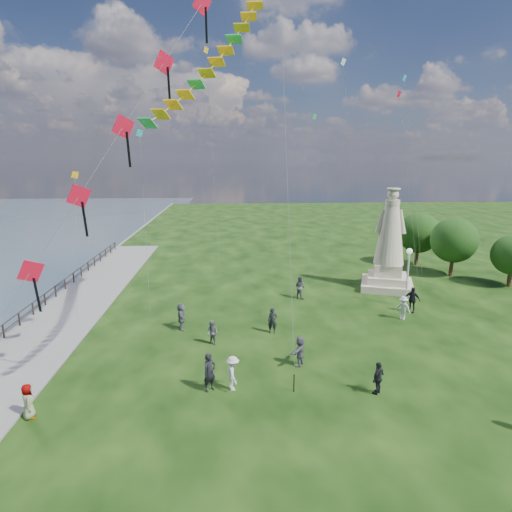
{
  "coord_description": "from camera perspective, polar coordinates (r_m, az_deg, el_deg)",
  "views": [
    {
      "loc": [
        -2.39,
        -15.2,
        10.83
      ],
      "look_at": [
        -1.0,
        8.0,
        5.5
      ],
      "focal_mm": 30.0,
      "sensor_mm": 36.0,
      "label": 1
    }
  ],
  "objects": [
    {
      "name": "waterfront",
      "position": [
        29.47,
        -29.5,
        -10.54
      ],
      "size": [
        200.0,
        200.0,
        1.51
      ],
      "color": "#354650",
      "rests_on": "ground"
    },
    {
      "name": "statue",
      "position": [
        37.44,
        17.32,
        0.56
      ],
      "size": [
        5.28,
        5.28,
        8.46
      ],
      "rotation": [
        0.0,
        0.0,
        -0.33
      ],
      "color": "beige",
      "rests_on": "ground"
    },
    {
      "name": "lamppost",
      "position": [
        33.28,
        19.67,
        -1.11
      ],
      "size": [
        0.41,
        0.41,
        4.43
      ],
      "color": "silver",
      "rests_on": "ground"
    },
    {
      "name": "tree_row",
      "position": [
        44.55,
        24.54,
        1.96
      ],
      "size": [
        8.58,
        11.75,
        5.51
      ],
      "color": "#382314",
      "rests_on": "ground"
    },
    {
      "name": "person_0",
      "position": [
        21.08,
        -6.21,
        -15.15
      ],
      "size": [
        0.81,
        0.79,
        1.88
      ],
      "primitive_type": "imported",
      "rotation": [
        0.0,
        0.0,
        0.72
      ],
      "color": "black",
      "rests_on": "ground"
    },
    {
      "name": "person_1",
      "position": [
        25.79,
        -5.84,
        -10.17
      ],
      "size": [
        0.85,
        0.79,
        1.49
      ],
      "primitive_type": "imported",
      "rotation": [
        0.0,
        0.0,
        -0.65
      ],
      "color": "#595960",
      "rests_on": "ground"
    },
    {
      "name": "person_2",
      "position": [
        21.08,
        -3.12,
        -15.34
      ],
      "size": [
        0.77,
        1.19,
        1.71
      ],
      "primitive_type": "imported",
      "rotation": [
        0.0,
        0.0,
        1.76
      ],
      "color": "silver",
      "rests_on": "ground"
    },
    {
      "name": "person_3",
      "position": [
        21.54,
        15.98,
        -15.36
      ],
      "size": [
        1.02,
        1.0,
        1.61
      ],
      "primitive_type": "imported",
      "rotation": [
        0.0,
        0.0,
        3.91
      ],
      "color": "black",
      "rests_on": "ground"
    },
    {
      "name": "person_5",
      "position": [
        28.28,
        -9.92,
        -7.88
      ],
      "size": [
        0.9,
        1.71,
        1.76
      ],
      "primitive_type": "imported",
      "rotation": [
        0.0,
        0.0,
        1.69
      ],
      "color": "#595960",
      "rests_on": "ground"
    },
    {
      "name": "person_6",
      "position": [
        27.29,
        2.21,
        -8.6
      ],
      "size": [
        0.62,
        0.43,
        1.64
      ],
      "primitive_type": "imported",
      "rotation": [
        0.0,
        0.0,
        -0.06
      ],
      "color": "black",
      "rests_on": "ground"
    },
    {
      "name": "person_7",
      "position": [
        33.98,
        5.87,
        -4.13
      ],
      "size": [
        1.0,
        1.02,
        1.82
      ],
      "primitive_type": "imported",
      "rotation": [
        0.0,
        0.0,
        2.32
      ],
      "color": "#595960",
      "rests_on": "ground"
    },
    {
      "name": "person_8",
      "position": [
        31.13,
        19.02,
        -6.56
      ],
      "size": [
        1.14,
        1.15,
        1.65
      ],
      "primitive_type": "imported",
      "rotation": [
        0.0,
        0.0,
        -0.79
      ],
      "color": "silver",
      "rests_on": "ground"
    },
    {
      "name": "person_9",
      "position": [
        32.72,
        20.08,
        -5.49
      ],
      "size": [
        1.22,
        1.1,
        1.88
      ],
      "primitive_type": "imported",
      "rotation": [
        0.0,
        0.0,
        -0.63
      ],
      "color": "black",
      "rests_on": "ground"
    },
    {
      "name": "person_10",
      "position": [
        21.42,
        -28.11,
        -16.73
      ],
      "size": [
        0.73,
        0.88,
        1.55
      ],
      "primitive_type": "imported",
      "rotation": [
        0.0,
        0.0,
        1.98
      ],
      "color": "#595960",
      "rests_on": "ground"
    },
    {
      "name": "person_11",
      "position": [
        23.39,
        5.87,
        -12.47
      ],
      "size": [
        1.38,
        1.65,
        1.66
      ],
      "primitive_type": "imported",
      "rotation": [
        0.0,
        0.0,
        4.15
      ],
      "color": "#595960",
      "rests_on": "ground"
    },
    {
      "name": "red_kite_train",
      "position": [
        20.3,
        -15.16,
        18.95
      ],
      "size": [
        12.06,
        9.35,
        21.12
      ],
      "color": "black",
      "rests_on": "ground"
    },
    {
      "name": "small_kites",
      "position": [
        38.8,
        4.0,
        17.7
      ],
      "size": [
        28.25,
        17.59,
        28.87
      ],
      "color": "#1CA8A8",
      "rests_on": "ground"
    }
  ]
}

